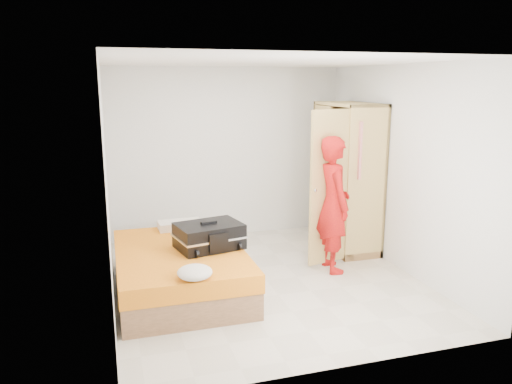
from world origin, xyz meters
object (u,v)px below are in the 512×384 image
object	(u,v)px
person	(333,204)
suitcase	(209,236)
round_cushion	(195,272)
bed	(180,270)
wardrobe	(345,181)

from	to	relation	value
person	suitcase	distance (m)	1.65
person	round_cushion	size ratio (longest dim) A/B	5.00
bed	person	world-z (taller)	person
suitcase	round_cushion	distance (m)	0.94
bed	round_cushion	xyz separation A→B (m)	(0.02, -0.90, 0.31)
bed	suitcase	world-z (taller)	suitcase
wardrobe	person	distance (m)	0.90
suitcase	bed	bearing A→B (deg)	164.16
wardrobe	person	xyz separation A→B (m)	(-0.53, -0.72, -0.13)
suitcase	round_cushion	xyz separation A→B (m)	(-0.32, -0.88, -0.08)
wardrobe	round_cushion	xyz separation A→B (m)	(-2.48, -1.75, -0.43)
suitcase	round_cushion	size ratio (longest dim) A/B	2.41
bed	person	bearing A→B (deg)	3.67
bed	person	distance (m)	2.07
bed	wardrobe	size ratio (longest dim) A/B	0.96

